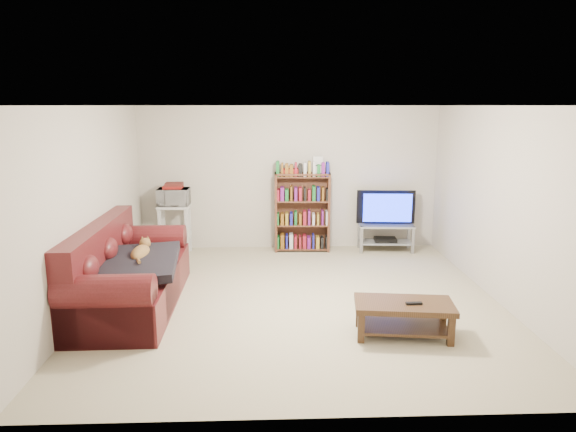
{
  "coord_description": "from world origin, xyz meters",
  "views": [
    {
      "loc": [
        -0.35,
        -6.08,
        2.4
      ],
      "look_at": [
        -0.1,
        0.4,
        1.0
      ],
      "focal_mm": 32.0,
      "sensor_mm": 36.0,
      "label": 1
    }
  ],
  "objects_px": {
    "sofa": "(125,278)",
    "tv_stand": "(386,233)",
    "bookshelf": "(302,211)",
    "coffee_table": "(404,313)"
  },
  "relations": [
    {
      "from": "sofa",
      "to": "tv_stand",
      "type": "distance_m",
      "value": 4.36
    },
    {
      "from": "sofa",
      "to": "tv_stand",
      "type": "relative_size",
      "value": 2.58
    },
    {
      "from": "sofa",
      "to": "tv_stand",
      "type": "bearing_deg",
      "value": 30.82
    },
    {
      "from": "tv_stand",
      "to": "bookshelf",
      "type": "relative_size",
      "value": 0.71
    },
    {
      "from": "sofa",
      "to": "coffee_table",
      "type": "bearing_deg",
      "value": -17.74
    },
    {
      "from": "bookshelf",
      "to": "tv_stand",
      "type": "bearing_deg",
      "value": -0.57
    },
    {
      "from": "tv_stand",
      "to": "coffee_table",
      "type": "bearing_deg",
      "value": -95.54
    },
    {
      "from": "coffee_table",
      "to": "bookshelf",
      "type": "distance_m",
      "value": 3.46
    },
    {
      "from": "coffee_table",
      "to": "bookshelf",
      "type": "xyz_separation_m",
      "value": [
        -0.86,
        3.32,
        0.42
      ]
    },
    {
      "from": "sofa",
      "to": "coffee_table",
      "type": "xyz_separation_m",
      "value": [
        3.17,
        -0.97,
        -0.09
      ]
    }
  ]
}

